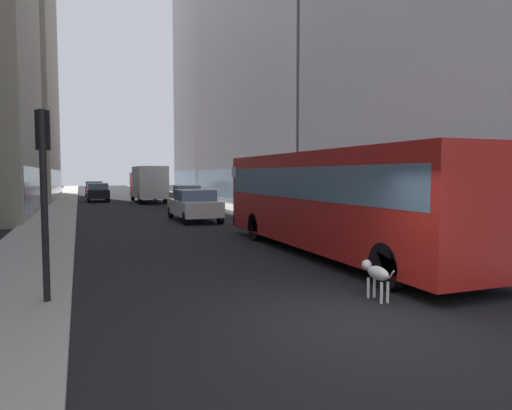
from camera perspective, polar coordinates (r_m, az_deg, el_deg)
ground_plane at (r=41.55m, az=-14.97°, el=0.38°), size 120.00×120.00×0.00m
sidewalk_left at (r=41.35m, az=-22.86°, el=0.29°), size 2.40×110.00×0.15m
sidewalk_right at (r=42.52m, az=-7.32°, el=0.65°), size 2.40×110.00×0.15m
building_right_mid at (r=38.16m, az=4.79°, el=15.24°), size 10.80×22.83×19.95m
building_right_far at (r=59.37m, az=-4.59°, el=19.46°), size 8.28×15.30×36.85m
transit_bus at (r=14.02m, az=9.54°, el=1.16°), size 2.78×11.53×3.05m
car_yellow_taxi at (r=49.65m, az=-12.73°, el=1.91°), size 1.83×4.12×1.62m
car_grey_wagon at (r=33.32m, az=-8.62°, el=1.05°), size 1.73×4.04×1.62m
car_red_coupe at (r=54.07m, az=-19.37°, el=1.94°), size 1.86×3.96×1.62m
car_black_suv at (r=43.00m, az=-18.94°, el=1.51°), size 1.81×4.05×1.62m
car_white_van at (r=24.01m, az=-7.65°, el=0.00°), size 1.92×4.68×1.62m
box_truck at (r=40.58m, az=-13.17°, el=2.68°), size 2.30×7.50×3.05m
dalmatian_dog at (r=9.27m, az=14.60°, el=-8.16°), size 0.22×0.96×0.72m
pedestrian_with_handbag at (r=19.23m, az=11.24°, el=-0.43°), size 0.45×0.34×1.69m
pedestrian_in_coat at (r=17.28m, az=13.86°, el=-0.94°), size 0.34×0.34×1.69m
traffic_light_near at (r=9.03m, az=-24.75°, el=3.59°), size 0.24×0.41×3.40m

